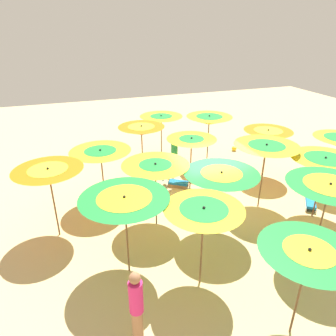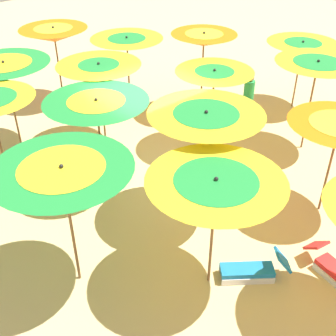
{
  "view_description": "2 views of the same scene",
  "coord_description": "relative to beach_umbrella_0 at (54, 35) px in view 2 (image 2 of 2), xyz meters",
  "views": [
    {
      "loc": [
        -4.51,
        -8.69,
        6.3
      ],
      "look_at": [
        -1.12,
        1.12,
        1.43
      ],
      "focal_mm": 33.0,
      "sensor_mm": 36.0,
      "label": 1
    },
    {
      "loc": [
        7.07,
        -5.71,
        6.2
      ],
      "look_at": [
        1.29,
        -0.7,
        1.01
      ],
      "focal_mm": 46.1,
      "sensor_mm": 36.0,
      "label": 2
    }
  ],
  "objects": [
    {
      "name": "beach_umbrella_8",
      "position": [
        3.61,
        2.85,
        0.12
      ],
      "size": [
        1.92,
        1.92,
        2.53
      ],
      "color": "brown",
      "rests_on": "ground"
    },
    {
      "name": "beach_umbrella_12",
      "position": [
        5.28,
        5.37,
        -0.24
      ],
      "size": [
        2.15,
        2.15,
        2.15
      ],
      "color": "brown",
      "rests_on": "ground"
    },
    {
      "name": "beachgoer_0",
      "position": [
        5.19,
        3.17,
        -1.32
      ],
      "size": [
        0.3,
        0.3,
        1.65
      ],
      "rotation": [
        0.0,
        0.0,
        0.14
      ],
      "color": "#A3704C",
      "rests_on": "ground"
    },
    {
      "name": "beach_umbrella_0",
      "position": [
        0.0,
        0.0,
        0.0
      ],
      "size": [
        2.08,
        2.08,
        2.44
      ],
      "color": "brown",
      "rests_on": "ground"
    },
    {
      "name": "lounger_2",
      "position": [
        9.11,
        -1.22,
        -1.97
      ],
      "size": [
        1.07,
        1.22,
        0.62
      ],
      "rotation": [
        0.0,
        0.0,
        4.04
      ],
      "color": "silver",
      "rests_on": "ground"
    },
    {
      "name": "beach_umbrella_11",
      "position": [
        8.63,
        -1.87,
        -0.08
      ],
      "size": [
        2.26,
        2.26,
        2.34
      ],
      "color": "brown",
      "rests_on": "ground"
    },
    {
      "name": "beach_umbrella_5",
      "position": [
        3.19,
        -0.47,
        -0.11
      ],
      "size": [
        2.17,
        2.17,
        2.32
      ],
      "color": "brown",
      "rests_on": "ground"
    },
    {
      "name": "beach_umbrella_9",
      "position": [
        5.3,
        1.56,
        -0.17
      ],
      "size": [
        1.99,
        1.99,
        2.25
      ],
      "color": "brown",
      "rests_on": "ground"
    },
    {
      "name": "lounger_1",
      "position": [
        4.79,
        1.86,
        -1.97
      ],
      "size": [
        1.08,
        0.93,
        0.62
      ],
      "rotation": [
        0.0,
        0.0,
        5.65
      ],
      "color": "olive",
      "rests_on": "ground"
    },
    {
      "name": "beach_umbrella_4",
      "position": [
        1.73,
        1.48,
        -0.17
      ],
      "size": [
        2.2,
        2.2,
        2.24
      ],
      "color": "brown",
      "rests_on": "ground"
    },
    {
      "name": "beach_umbrella_13",
      "position": [
        6.98,
        3.44,
        0.07
      ],
      "size": [
        2.11,
        2.11,
        2.5
      ],
      "color": "brown",
      "rests_on": "ground"
    },
    {
      "name": "beach_umbrella_1",
      "position": [
        1.81,
        -2.35,
        0.05
      ],
      "size": [
        2.3,
        2.3,
        2.43
      ],
      "color": "brown",
      "rests_on": "ground"
    },
    {
      "name": "beach_umbrella_6",
      "position": [
        4.91,
        -1.66,
        -0.11
      ],
      "size": [
        2.29,
        2.29,
        2.3
      ],
      "color": "brown",
      "rests_on": "ground"
    },
    {
      "name": "beach_umbrella_7",
      "position": [
        7.03,
        -3.65,
        0.1
      ],
      "size": [
        2.28,
        2.28,
        2.54
      ],
      "color": "brown",
      "rests_on": "ground"
    },
    {
      "name": "beach_umbrella_10",
      "position": [
        7.18,
        -0.64,
        0.12
      ],
      "size": [
        2.27,
        2.27,
        2.54
      ],
      "color": "brown",
      "rests_on": "ground"
    },
    {
      "name": "ground",
      "position": [
        5.18,
        -0.29,
        -2.2
      ],
      "size": [
        39.19,
        39.19,
        0.04
      ],
      "primitive_type": "cube",
      "color": "#D1B57F"
    }
  ]
}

